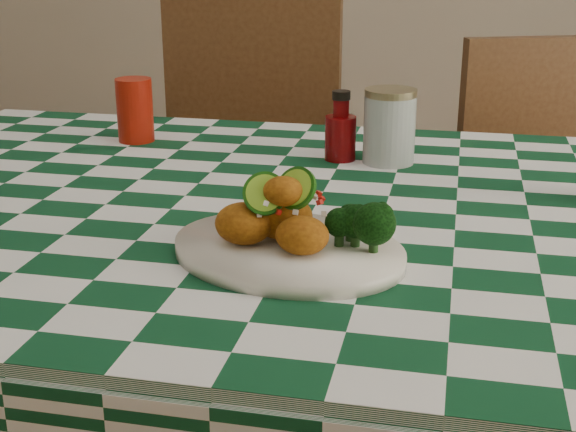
% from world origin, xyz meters
% --- Properties ---
extents(dining_table, '(1.66, 1.06, 0.79)m').
position_xyz_m(dining_table, '(0.00, 0.00, 0.39)').
color(dining_table, '#0C3D20').
rests_on(dining_table, ground).
extents(plate, '(0.36, 0.31, 0.02)m').
position_xyz_m(plate, '(0.00, -0.21, 0.80)').
color(plate, white).
rests_on(plate, dining_table).
extents(fried_chicken_pile, '(0.14, 0.10, 0.09)m').
position_xyz_m(fried_chicken_pile, '(-0.00, -0.21, 0.85)').
color(fried_chicken_pile, '#AC6210').
rests_on(fried_chicken_pile, plate).
extents(broccoli_side, '(0.08, 0.08, 0.06)m').
position_xyz_m(broccoli_side, '(0.09, -0.20, 0.83)').
color(broccoli_side, black).
rests_on(broccoli_side, plate).
extents(red_tumbler, '(0.08, 0.08, 0.12)m').
position_xyz_m(red_tumbler, '(-0.41, 0.31, 0.85)').
color(red_tumbler, '#9A1608').
rests_on(red_tumbler, dining_table).
extents(ketchup_bottle, '(0.06, 0.06, 0.12)m').
position_xyz_m(ketchup_bottle, '(-0.00, 0.26, 0.85)').
color(ketchup_bottle, '#660506').
rests_on(ketchup_bottle, dining_table).
extents(mason_jar, '(0.10, 0.10, 0.13)m').
position_xyz_m(mason_jar, '(0.08, 0.26, 0.85)').
color(mason_jar, '#B2BCBA').
rests_on(mason_jar, dining_table).
extents(wooden_chair_left, '(0.47, 0.49, 1.02)m').
position_xyz_m(wooden_chair_left, '(-0.33, 0.69, 0.51)').
color(wooden_chair_left, '#472814').
rests_on(wooden_chair_left, ground).
extents(wooden_chair_right, '(0.56, 0.57, 0.94)m').
position_xyz_m(wooden_chair_right, '(0.47, 0.73, 0.47)').
color(wooden_chair_right, '#472814').
rests_on(wooden_chair_right, ground).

